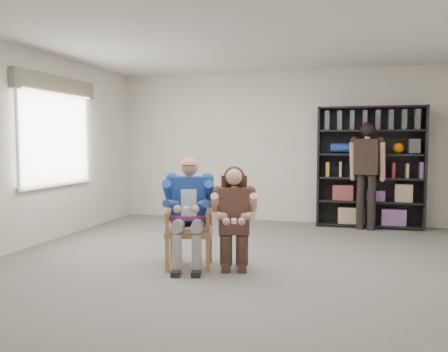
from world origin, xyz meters
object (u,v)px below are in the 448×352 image
(kneeling_woman, at_px, (234,220))
(bookshelf, at_px, (370,167))
(standing_man, at_px, (367,177))
(armchair, at_px, (189,225))
(seated_man, at_px, (189,212))

(kneeling_woman, relative_size, bookshelf, 0.58)
(standing_man, bearing_deg, kneeling_woman, -101.30)
(kneeling_woman, bearing_deg, standing_man, 50.70)
(armchair, distance_m, kneeling_woman, 0.60)
(armchair, xyz_separation_m, kneeling_woman, (0.58, -0.12, 0.10))
(armchair, height_order, standing_man, standing_man)
(bookshelf, bearing_deg, standing_man, -103.10)
(armchair, bearing_deg, kneeling_woman, -25.53)
(seated_man, distance_m, kneeling_woman, 0.59)
(seated_man, distance_m, bookshelf, 3.98)
(armchair, relative_size, standing_man, 0.56)
(kneeling_woman, xyz_separation_m, bookshelf, (1.57, 3.44, 0.44))
(seated_man, relative_size, bookshelf, 0.63)
(kneeling_woman, xyz_separation_m, standing_man, (1.51, 3.17, 0.30))
(kneeling_woman, distance_m, bookshelf, 3.81)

